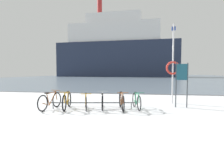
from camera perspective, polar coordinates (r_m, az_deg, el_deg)
The scene contains 11 objects.
ground at distance 58.26m, azimuth 6.90°, elevation 1.90°, with size 80.00×132.00×0.08m.
bike_rack at distance 8.54m, azimuth -6.00°, elevation -5.73°, with size 3.86×0.71×0.31m.
bicycle_0 at distance 8.86m, azimuth -18.20°, elevation -4.89°, with size 0.46×1.76×0.82m.
bicycle_1 at distance 8.66m, azimuth -13.49°, elevation -4.98°, with size 0.51×1.77×0.82m.
bicycle_2 at distance 8.55m, azimuth -7.92°, elevation -5.26°, with size 0.64×1.58×0.74m.
bicycle_3 at distance 8.54m, azimuth -2.91°, elevation -5.19°, with size 0.49×1.59×0.77m.
bicycle_4 at distance 8.35m, azimuth 2.91°, elevation -5.23°, with size 0.55×1.74×0.82m.
bicycle_5 at distance 8.59m, azimuth 7.42°, elevation -5.10°, with size 0.56×1.60×0.78m.
info_sign at distance 9.33m, azimuth 20.38°, elevation 1.97°, with size 0.55×0.09×2.08m.
rescue_post at distance 10.43m, azimuth 17.94°, elevation 5.32°, with size 0.71×0.11×4.16m.
ferry_ship at distance 72.31m, azimuth 1.22°, elevation 10.01°, with size 45.34×12.50×29.06m.
Camera 1 is at (2.32, -4.29, 1.65)m, focal length 30.20 mm.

